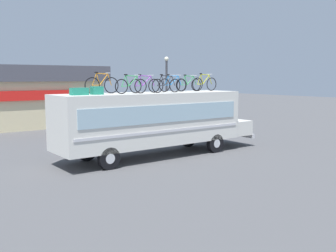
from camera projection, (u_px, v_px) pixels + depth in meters
ground_plane at (152, 157)px, 18.93m from camera, size 120.00×120.00×0.00m
bus at (155, 119)px, 18.83m from camera, size 10.98×2.51×3.13m
luggage_bag_1 at (79, 91)px, 16.02m from camera, size 0.74×0.34×0.30m
luggage_bag_2 at (97, 91)px, 16.50m from camera, size 0.46×0.38×0.35m
rooftop_bicycle_1 at (102, 85)px, 17.38m from camera, size 1.70×0.44×0.98m
rooftop_bicycle_2 at (131, 85)px, 17.38m from camera, size 1.67×0.44×0.88m
rooftop_bicycle_3 at (145, 85)px, 18.26m from camera, size 1.72×0.44×0.88m
rooftop_bicycle_4 at (166, 85)px, 18.58m from camera, size 1.71×0.44×0.89m
rooftop_bicycle_5 at (173, 84)px, 19.77m from camera, size 1.74×0.44×0.90m
rooftop_bicycle_6 at (189, 84)px, 20.44m from camera, size 1.66×0.44×0.88m
rooftop_bicycle_7 at (205, 84)px, 20.91m from camera, size 1.75×0.44×0.96m
roadside_building at (11, 96)px, 30.09m from camera, size 13.79×7.03×4.74m
street_lamp at (167, 91)px, 25.76m from camera, size 0.28×0.28×5.21m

